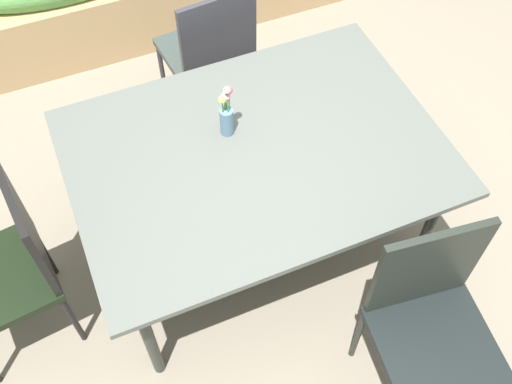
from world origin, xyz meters
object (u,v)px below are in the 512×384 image
object	(u,v)px
chair_end_left	(10,263)
chair_near_right	(431,318)
flower_vase	(227,114)
chair_far_side	(210,50)
dining_table	(256,158)

from	to	relation	value
chair_end_left	chair_near_right	bearing A→B (deg)	-128.40
flower_vase	chair_far_side	bearing A→B (deg)	76.36
chair_far_side	chair_end_left	world-z (taller)	chair_far_side
chair_far_side	chair_end_left	bearing A→B (deg)	-149.54
chair_far_side	chair_end_left	distance (m)	1.53
chair_near_right	chair_end_left	distance (m)	1.76
chair_near_right	flower_vase	distance (m)	1.19
chair_far_side	chair_end_left	xyz separation A→B (m)	(-1.24, -0.90, -0.02)
chair_near_right	chair_far_side	bearing A→B (deg)	-74.87
dining_table	chair_near_right	world-z (taller)	chair_near_right
chair_far_side	chair_near_right	xyz separation A→B (m)	(0.27, -1.81, 0.00)
dining_table	chair_far_side	distance (m)	0.93
dining_table	chair_end_left	distance (m)	1.15
dining_table	flower_vase	size ratio (longest dim) A/B	5.74
chair_near_right	flower_vase	world-z (taller)	flower_vase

